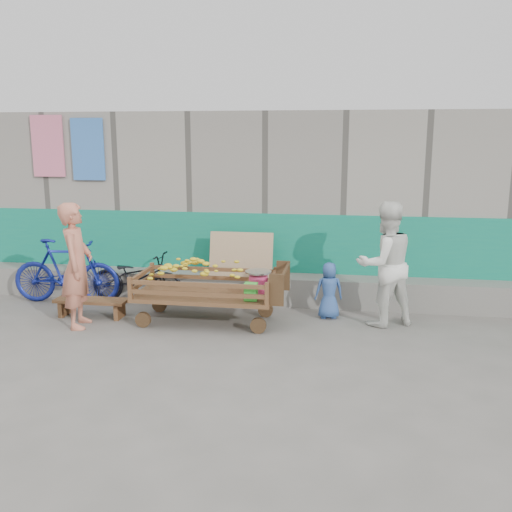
% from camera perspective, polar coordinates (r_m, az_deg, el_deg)
% --- Properties ---
extents(ground, '(80.00, 80.00, 0.00)m').
position_cam_1_polar(ground, '(7.13, -7.18, -9.70)').
color(ground, '#5E5C56').
rests_on(ground, ground).
extents(building_wall, '(12.00, 3.50, 3.00)m').
position_cam_1_polar(building_wall, '(10.64, -1.33, 5.72)').
color(building_wall, gray).
rests_on(building_wall, ground).
extents(banana_cart, '(2.13, 0.97, 0.91)m').
position_cam_1_polar(banana_cart, '(8.10, -5.34, -2.43)').
color(banana_cart, '#523019').
rests_on(banana_cart, ground).
extents(bench, '(1.08, 0.32, 0.27)m').
position_cam_1_polar(bench, '(8.75, -16.12, -4.61)').
color(bench, '#523019').
rests_on(bench, ground).
extents(vendor_man, '(0.54, 0.71, 1.74)m').
position_cam_1_polar(vendor_man, '(8.21, -17.48, -0.91)').
color(vendor_man, '#C97359').
rests_on(vendor_man, ground).
extents(woman, '(1.05, 0.97, 1.75)m').
position_cam_1_polar(woman, '(8.11, 12.78, -0.79)').
color(woman, white).
rests_on(woman, ground).
extents(child, '(0.45, 0.35, 0.83)m').
position_cam_1_polar(child, '(8.36, 7.31, -3.43)').
color(child, '#305497').
rests_on(child, ground).
extents(bicycle_dark, '(1.56, 0.61, 0.80)m').
position_cam_1_polar(bicycle_dark, '(9.28, -11.80, -2.13)').
color(bicycle_dark, black).
rests_on(bicycle_dark, ground).
extents(bicycle_blue, '(1.75, 0.62, 1.03)m').
position_cam_1_polar(bicycle_blue, '(9.52, -18.45, -1.44)').
color(bicycle_blue, navy).
rests_on(bicycle_blue, ground).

